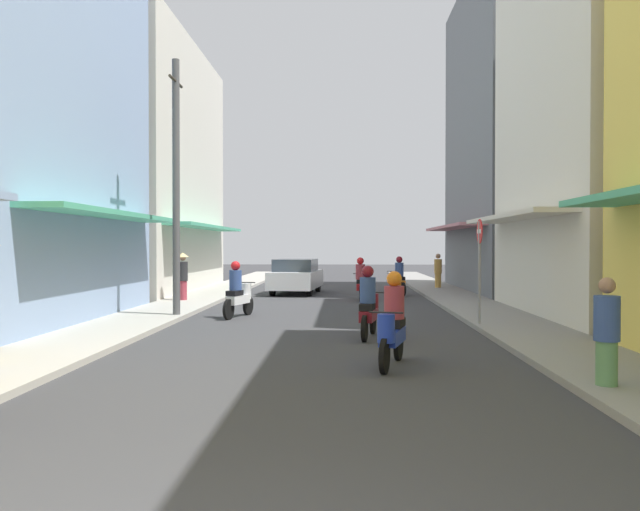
# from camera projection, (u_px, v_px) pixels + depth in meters

# --- Properties ---
(ground_plane) EXTENTS (94.03, 94.03, 0.00)m
(ground_plane) POSITION_uv_depth(u_px,v_px,m) (325.00, 307.00, 20.77)
(ground_plane) COLOR #38383A
(sidewalk_left) EXTENTS (2.07, 50.74, 0.12)m
(sidewalk_left) POSITION_uv_depth(u_px,v_px,m) (181.00, 305.00, 20.95)
(sidewalk_left) COLOR #ADA89E
(sidewalk_left) RESTS_ON ground
(sidewalk_right) EXTENTS (2.07, 50.74, 0.12)m
(sidewalk_right) POSITION_uv_depth(u_px,v_px,m) (473.00, 306.00, 20.59)
(sidewalk_right) COLOR gray
(sidewalk_right) RESTS_ON ground
(building_left_far) EXTENTS (7.05, 11.96, 10.71)m
(building_left_far) POSITION_uv_depth(u_px,v_px,m) (129.00, 169.00, 27.77)
(building_left_far) COLOR silver
(building_left_far) RESTS_ON ground
(building_right_far) EXTENTS (7.05, 10.42, 13.38)m
(building_right_far) POSITION_uv_depth(u_px,v_px,m) (535.00, 137.00, 27.34)
(building_right_far) COLOR slate
(building_right_far) RESTS_ON ground
(motorbike_blue) EXTENTS (0.67, 1.77, 1.58)m
(motorbike_blue) POSITION_uv_depth(u_px,v_px,m) (392.00, 324.00, 10.55)
(motorbike_blue) COLOR black
(motorbike_blue) RESTS_ON ground
(motorbike_red) EXTENTS (0.55, 1.81, 1.58)m
(motorbike_red) POSITION_uv_depth(u_px,v_px,m) (360.00, 281.00, 23.40)
(motorbike_red) COLOR black
(motorbike_red) RESTS_ON ground
(motorbike_orange) EXTENTS (0.67, 1.77, 1.58)m
(motorbike_orange) POSITION_uv_depth(u_px,v_px,m) (398.00, 278.00, 25.68)
(motorbike_orange) COLOR black
(motorbike_orange) RESTS_ON ground
(motorbike_maroon) EXTENTS (0.60, 1.79, 1.58)m
(motorbike_maroon) POSITION_uv_depth(u_px,v_px,m) (369.00, 306.00, 13.83)
(motorbike_maroon) COLOR black
(motorbike_maroon) RESTS_ON ground
(motorbike_white) EXTENTS (0.70, 1.76, 1.58)m
(motorbike_white) POSITION_uv_depth(u_px,v_px,m) (238.00, 292.00, 17.76)
(motorbike_white) COLOR black
(motorbike_white) RESTS_ON ground
(parked_car) EXTENTS (2.13, 4.25, 1.45)m
(parked_car) POSITION_uv_depth(u_px,v_px,m) (296.00, 276.00, 26.56)
(parked_car) COLOR silver
(parked_car) RESTS_ON ground
(pedestrian_midway) EXTENTS (0.34, 0.34, 1.58)m
(pedestrian_midway) POSITION_uv_depth(u_px,v_px,m) (607.00, 336.00, 8.58)
(pedestrian_midway) COLOR #598C59
(pedestrian_midway) RESTS_ON ground
(pedestrian_crossing) EXTENTS (0.34, 0.34, 1.64)m
(pedestrian_crossing) POSITION_uv_depth(u_px,v_px,m) (438.00, 272.00, 28.67)
(pedestrian_crossing) COLOR #BF8C3F
(pedestrian_crossing) RESTS_ON ground
(pedestrian_foreground) EXTENTS (0.44, 0.44, 1.77)m
(pedestrian_foreground) POSITION_uv_depth(u_px,v_px,m) (183.00, 275.00, 22.10)
(pedestrian_foreground) COLOR #99333F
(pedestrian_foreground) RESTS_ON ground
(utility_pole) EXTENTS (0.20, 1.20, 7.08)m
(utility_pole) POSITION_uv_depth(u_px,v_px,m) (176.00, 187.00, 17.39)
(utility_pole) COLOR #4C4C4F
(utility_pole) RESTS_ON ground
(street_sign_no_entry) EXTENTS (0.07, 0.60, 2.65)m
(street_sign_no_entry) POSITION_uv_depth(u_px,v_px,m) (479.00, 258.00, 15.36)
(street_sign_no_entry) COLOR gray
(street_sign_no_entry) RESTS_ON ground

